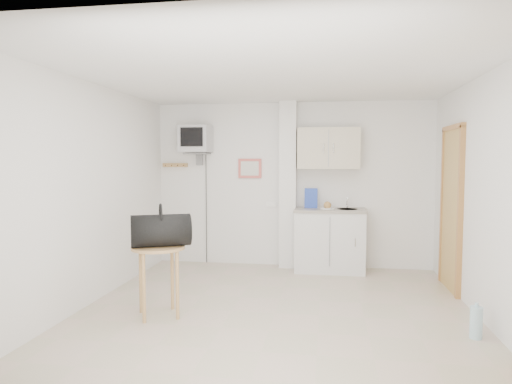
% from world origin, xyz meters
% --- Properties ---
extents(ground, '(4.50, 4.50, 0.00)m').
position_xyz_m(ground, '(0.00, 0.00, 0.00)').
color(ground, '#B3A78C').
rests_on(ground, ground).
extents(room_envelope, '(4.24, 4.54, 2.55)m').
position_xyz_m(room_envelope, '(0.24, 0.09, 1.54)').
color(room_envelope, white).
rests_on(room_envelope, ground).
extents(kitchenette, '(1.03, 0.58, 2.10)m').
position_xyz_m(kitchenette, '(0.57, 2.00, 0.80)').
color(kitchenette, silver).
rests_on(kitchenette, ground).
extents(crt_television, '(0.44, 0.45, 2.15)m').
position_xyz_m(crt_television, '(-1.45, 2.02, 1.94)').
color(crt_television, slate).
rests_on(crt_television, ground).
extents(round_table, '(0.55, 0.55, 0.74)m').
position_xyz_m(round_table, '(-1.19, -0.27, 0.62)').
color(round_table, '#AB864B').
rests_on(round_table, ground).
extents(duffel_bag, '(0.68, 0.55, 0.45)m').
position_xyz_m(duffel_bag, '(-1.15, -0.28, 0.91)').
color(duffel_bag, black).
rests_on(duffel_bag, round_table).
extents(water_bottle, '(0.11, 0.11, 0.33)m').
position_xyz_m(water_bottle, '(1.90, -0.40, 0.15)').
color(water_bottle, '#A5CBDA').
rests_on(water_bottle, ground).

